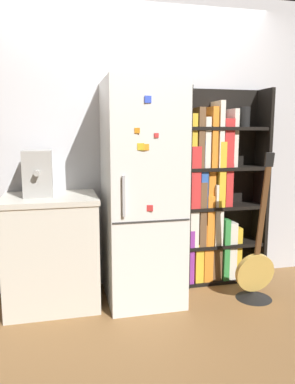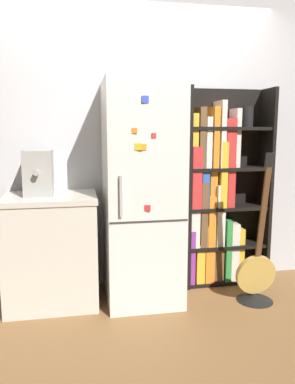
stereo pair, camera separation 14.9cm
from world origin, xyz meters
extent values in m
plane|color=olive|center=(0.00, 0.00, 0.00)|extent=(16.00, 16.00, 0.00)
cube|color=silver|center=(0.00, 0.47, 1.30)|extent=(8.00, 0.05, 2.60)
cube|color=white|center=(0.00, 0.11, 0.90)|extent=(0.60, 0.67, 1.81)
cube|color=#333333|center=(0.00, -0.22, 0.74)|extent=(0.59, 0.01, 0.01)
cube|color=#B2B2B7|center=(-0.21, -0.24, 0.94)|extent=(0.02, 0.02, 0.30)
cube|color=red|center=(-0.02, -0.23, 0.84)|extent=(0.05, 0.02, 0.05)
cube|color=orange|center=(-0.11, -0.23, 1.41)|extent=(0.04, 0.01, 0.04)
cube|color=yellow|center=(-0.08, -0.23, 1.30)|extent=(0.05, 0.02, 0.05)
cube|color=blue|center=(-0.03, -0.23, 1.63)|extent=(0.05, 0.01, 0.05)
cube|color=orange|center=(-0.04, -0.23, 1.29)|extent=(0.05, 0.02, 0.05)
cube|color=red|center=(0.03, -0.23, 1.38)|extent=(0.03, 0.01, 0.03)
cube|color=black|center=(0.43, 0.31, 0.89)|extent=(0.03, 0.29, 1.78)
cube|color=black|center=(1.19, 0.31, 0.89)|extent=(0.03, 0.29, 1.78)
cube|color=black|center=(0.81, 0.44, 0.89)|extent=(0.79, 0.03, 1.78)
cube|color=black|center=(0.81, 0.31, 0.01)|extent=(0.73, 0.26, 0.03)
cube|color=black|center=(0.81, 0.31, 0.36)|extent=(0.73, 0.26, 0.03)
cube|color=black|center=(0.81, 0.31, 0.71)|extent=(0.73, 0.26, 0.03)
cube|color=black|center=(0.81, 0.31, 1.07)|extent=(0.73, 0.26, 0.03)
cube|color=black|center=(0.81, 0.31, 1.43)|extent=(0.73, 0.26, 0.03)
cube|color=purple|center=(0.48, 0.31, 0.28)|extent=(0.04, 0.24, 0.50)
cube|color=gold|center=(0.56, 0.31, 0.21)|extent=(0.08, 0.22, 0.36)
cube|color=orange|center=(0.64, 0.31, 0.30)|extent=(0.08, 0.23, 0.54)
cube|color=brown|center=(0.74, 0.31, 0.23)|extent=(0.09, 0.21, 0.40)
cube|color=#338C3F|center=(0.82, 0.30, 0.32)|extent=(0.05, 0.22, 0.58)
cube|color=silver|center=(0.89, 0.31, 0.30)|extent=(0.07, 0.23, 0.54)
cube|color=gold|center=(0.95, 0.31, 0.27)|extent=(0.05, 0.21, 0.49)
cube|color=silver|center=(0.50, 0.31, 0.57)|extent=(0.08, 0.24, 0.40)
cube|color=brown|center=(0.58, 0.30, 0.67)|extent=(0.06, 0.23, 0.59)
cube|color=orange|center=(0.65, 0.30, 0.60)|extent=(0.07, 0.22, 0.46)
cube|color=silver|center=(0.73, 0.31, 0.65)|extent=(0.07, 0.24, 0.56)
cube|color=red|center=(0.50, 0.30, 1.00)|extent=(0.09, 0.23, 0.55)
cube|color=#2D59B2|center=(0.59, 0.30, 1.03)|extent=(0.06, 0.20, 0.60)
cube|color=orange|center=(0.67, 0.32, 1.01)|extent=(0.07, 0.18, 0.57)
cube|color=gold|center=(0.75, 0.31, 1.02)|extent=(0.06, 0.24, 0.59)
cube|color=red|center=(0.83, 0.31, 0.93)|extent=(0.07, 0.22, 0.39)
cube|color=gold|center=(0.48, 0.31, 1.32)|extent=(0.05, 0.23, 0.47)
cube|color=brown|center=(0.55, 0.30, 1.35)|extent=(0.06, 0.23, 0.52)
cube|color=silver|center=(0.61, 0.30, 1.31)|extent=(0.05, 0.21, 0.44)
cube|color=orange|center=(0.67, 0.30, 1.35)|extent=(0.05, 0.24, 0.53)
cube|color=silver|center=(0.73, 0.30, 1.38)|extent=(0.04, 0.23, 0.58)
cube|color=red|center=(0.81, 0.31, 1.30)|extent=(0.09, 0.22, 0.43)
cube|color=silver|center=(0.88, 0.31, 1.34)|extent=(0.04, 0.19, 0.52)
cylinder|color=black|center=(1.00, 0.31, 1.53)|extent=(0.10, 0.10, 0.18)
cube|color=beige|center=(-0.74, 0.16, 0.43)|extent=(0.72, 0.59, 0.86)
cube|color=beige|center=(-0.74, 0.16, 0.88)|extent=(0.74, 0.61, 0.04)
cube|color=#A5A39E|center=(-0.82, 0.20, 1.08)|extent=(0.22, 0.29, 0.36)
cylinder|color=#A5A39E|center=(-0.82, 0.02, 1.10)|extent=(0.04, 0.06, 0.04)
cone|color=black|center=(0.92, -0.14, 0.03)|extent=(0.30, 0.30, 0.06)
cylinder|color=gold|center=(0.92, -0.14, 0.23)|extent=(0.34, 0.09, 0.34)
cube|color=brown|center=(0.92, -0.22, 0.77)|extent=(0.04, 0.12, 0.74)
cube|color=black|center=(0.92, -0.27, 1.19)|extent=(0.07, 0.04, 0.11)
camera|label=1|loc=(-0.65, -2.85, 1.40)|focal=35.00mm
camera|label=2|loc=(-0.51, -2.88, 1.40)|focal=35.00mm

